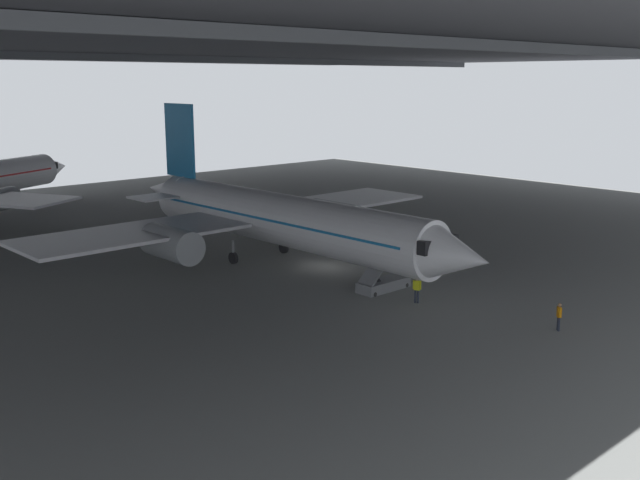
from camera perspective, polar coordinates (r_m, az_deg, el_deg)
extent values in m
plane|color=slate|center=(55.21, 0.06, -2.16)|extent=(110.00, 110.00, 0.00)
cube|color=#38383D|center=(64.27, -8.60, 15.04)|extent=(121.00, 99.00, 1.20)
cube|color=#4C4F54|center=(46.04, 9.75, 14.85)|extent=(115.50, 0.50, 0.70)
cube|color=#4C4F54|center=(78.38, -15.60, 13.50)|extent=(115.50, 0.50, 0.70)
cylinder|color=white|center=(55.40, -2.99, 1.62)|extent=(4.00, 28.90, 3.87)
cone|color=white|center=(44.52, 10.57, -1.25)|extent=(3.82, 4.67, 3.80)
cube|color=black|center=(45.86, 8.14, -0.14)|extent=(3.31, 2.73, 0.85)
cone|color=white|center=(68.35, -11.79, 3.76)|extent=(3.32, 6.21, 3.29)
cube|color=#1972B2|center=(65.75, -10.85, 7.61)|extent=(0.26, 4.23, 6.34)
cube|color=white|center=(66.88, -8.24, 3.88)|extent=(4.95, 3.19, 0.16)
cube|color=white|center=(63.97, -12.23, 3.34)|extent=(4.95, 3.19, 0.16)
cube|color=white|center=(65.52, 1.10, 2.97)|extent=(16.23, 7.12, 0.24)
cylinder|color=#9EA3A8|center=(62.81, 1.16, 1.93)|extent=(2.42, 5.05, 2.40)
cube|color=white|center=(53.73, -14.46, 0.48)|extent=(16.23, 7.12, 0.24)
cylinder|color=#9EA3A8|center=(53.03, -11.48, -0.28)|extent=(2.42, 5.05, 2.40)
cube|color=#1972B2|center=(55.35, -2.99, 1.92)|extent=(4.07, 26.79, 0.16)
cylinder|color=#9EA3A8|center=(49.07, 4.36, -2.55)|extent=(0.20, 0.20, 1.15)
cylinder|color=black|center=(49.29, 4.35, -3.45)|extent=(0.30, 0.90, 0.90)
cylinder|color=#9EA3A8|center=(59.57, -2.85, 0.14)|extent=(0.20, 0.20, 1.15)
cylinder|color=black|center=(59.75, -2.84, -0.61)|extent=(0.30, 0.90, 0.90)
cylinder|color=#9EA3A8|center=(56.51, -6.77, -0.61)|extent=(0.20, 0.20, 1.15)
cylinder|color=black|center=(56.69, -6.75, -1.39)|extent=(0.30, 0.90, 0.90)
cube|color=slate|center=(49.60, 4.94, -3.48)|extent=(3.91, 1.52, 0.70)
cube|color=slate|center=(49.13, 4.98, -1.39)|extent=(3.63, 1.32, 3.12)
cube|color=slate|center=(50.10, 6.37, 0.63)|extent=(1.11, 1.30, 0.12)
cylinder|color=black|center=(50.38, 5.86, 1.29)|extent=(0.06, 0.06, 1.00)
cylinder|color=black|center=(49.62, 6.91, 1.09)|extent=(0.06, 0.06, 1.00)
cylinder|color=black|center=(51.25, 5.55, -3.20)|extent=(0.30, 0.12, 0.30)
cylinder|color=black|center=(50.38, 6.74, -3.51)|extent=(0.30, 0.12, 0.30)
cylinder|color=black|center=(48.99, 3.07, -3.90)|extent=(0.30, 0.12, 0.30)
cylinder|color=black|center=(48.07, 4.28, -4.23)|extent=(0.30, 0.12, 0.30)
cylinder|color=#232838|center=(43.77, 18.01, -6.17)|extent=(0.14, 0.14, 0.81)
cylinder|color=#232838|center=(43.60, 18.06, -6.24)|extent=(0.14, 0.14, 0.81)
cube|color=orange|center=(43.48, 18.10, -5.34)|extent=(0.42, 0.40, 0.57)
cylinder|color=orange|center=(43.68, 18.04, -5.22)|extent=(0.09, 0.09, 0.54)
cylinder|color=orange|center=(43.25, 18.16, -5.40)|extent=(0.09, 0.09, 0.54)
sphere|color=#8C6647|center=(43.36, 18.13, -4.83)|extent=(0.22, 0.22, 0.22)
cylinder|color=#232838|center=(46.94, 7.41, -4.36)|extent=(0.14, 0.14, 0.85)
cylinder|color=#232838|center=(46.90, 7.63, -4.38)|extent=(0.14, 0.14, 0.85)
cube|color=yellow|center=(46.72, 7.55, -3.52)|extent=(0.35, 0.42, 0.60)
cylinder|color=yellow|center=(46.77, 7.27, -3.46)|extent=(0.09, 0.09, 0.57)
cylinder|color=yellow|center=(46.66, 7.82, -3.51)|extent=(0.09, 0.09, 0.57)
sphere|color=beige|center=(46.60, 7.56, -3.01)|extent=(0.23, 0.23, 0.23)
cone|color=white|center=(95.09, -19.99, 5.32)|extent=(5.40, 5.05, 3.50)
cube|color=black|center=(93.34, -20.90, 5.41)|extent=(3.60, 3.83, 0.79)
cylinder|color=#9EA3A8|center=(90.92, -22.32, 3.48)|extent=(0.20, 0.20, 1.15)
cylinder|color=black|center=(91.03, -22.28, 2.98)|extent=(0.94, 0.67, 0.90)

